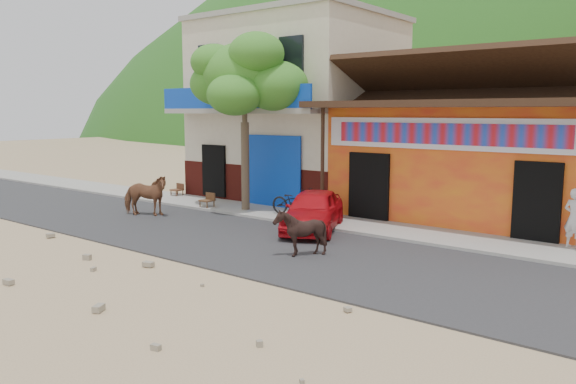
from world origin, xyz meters
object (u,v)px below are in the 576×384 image
at_px(tree, 245,122).
at_px(cafe_chair_right, 207,194).
at_px(red_car, 313,210).
at_px(scooter, 294,202).
at_px(pedestrian, 575,218).
at_px(cafe_chair_left, 177,184).
at_px(cow_dark, 300,232).
at_px(cow_tan, 145,195).

bearing_deg(tree, cafe_chair_right, -160.35).
bearing_deg(red_car, cafe_chair_right, 148.65).
xyz_separation_m(red_car, scooter, (-1.61, 1.21, -0.07)).
height_order(tree, red_car, tree).
height_order(tree, pedestrian, tree).
distance_m(red_car, cafe_chair_right, 5.12).
relative_size(cafe_chair_left, cafe_chair_right, 0.96).
bearing_deg(tree, cafe_chair_left, 170.98).
bearing_deg(cafe_chair_right, tree, 18.67).
height_order(cow_dark, red_car, red_car).
bearing_deg(cafe_chair_right, scooter, 8.44).
height_order(cow_tan, cafe_chair_right, cow_tan).
bearing_deg(pedestrian, cafe_chair_right, 27.56).
height_order(tree, scooter, tree).
distance_m(tree, scooter, 3.28).
xyz_separation_m(red_car, pedestrian, (6.48, 2.03, 0.23)).
bearing_deg(scooter, cafe_chair_right, 96.30).
bearing_deg(scooter, tree, 88.98).
bearing_deg(tree, cow_tan, -128.41).
height_order(cow_dark, cafe_chair_right, cow_dark).
height_order(cow_tan, pedestrian, pedestrian).
bearing_deg(pedestrian, cow_tan, 36.77).
distance_m(cow_dark, scooter, 4.82).
xyz_separation_m(tree, pedestrian, (10.16, 0.90, -2.25)).
height_order(cafe_chair_left, cafe_chair_right, cafe_chair_right).
bearing_deg(tree, red_car, -17.07).
xyz_separation_m(cow_dark, pedestrian, (5.06, 4.57, 0.26)).
bearing_deg(cafe_chair_right, cow_tan, -108.95).
bearing_deg(pedestrian, red_car, 38.04).
relative_size(red_car, scooter, 2.03).
bearing_deg(cow_tan, cow_dark, -127.30).
bearing_deg(scooter, cafe_chair_left, 81.39).
height_order(red_car, scooter, red_car).
xyz_separation_m(tree, cafe_chair_left, (-4.39, 0.70, -2.55)).
height_order(red_car, pedestrian, pedestrian).
bearing_deg(red_car, pedestrian, -6.89).
relative_size(scooter, cafe_chair_left, 1.95).
height_order(red_car, cafe_chair_right, red_car).
relative_size(tree, cow_dark, 5.20).
height_order(cow_tan, red_car, cow_tan).
xyz_separation_m(cow_tan, cafe_chair_left, (-2.30, 3.34, -0.16)).
bearing_deg(pedestrian, cow_dark, 62.76).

